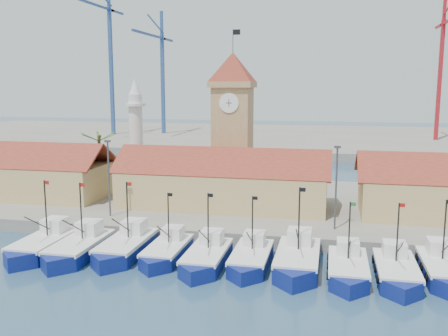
% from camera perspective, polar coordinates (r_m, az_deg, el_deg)
% --- Properties ---
extents(ground, '(400.00, 400.00, 0.00)m').
position_cam_1_polar(ground, '(46.47, -5.43, -11.78)').
color(ground, navy).
rests_on(ground, ground).
extents(quay, '(140.00, 32.00, 1.50)m').
position_cam_1_polar(quay, '(68.49, 0.64, -4.12)').
color(quay, gray).
rests_on(quay, ground).
extents(terminal, '(240.00, 80.00, 2.00)m').
position_cam_1_polar(terminal, '(152.65, 7.14, 3.40)').
color(terminal, gray).
rests_on(terminal, ground).
extents(boat_0, '(3.76, 10.29, 7.79)m').
position_cam_1_polar(boat_0, '(53.90, -20.01, -8.40)').
color(boat_0, navy).
rests_on(boat_0, ground).
extents(boat_1, '(3.74, 10.25, 7.75)m').
position_cam_1_polar(boat_1, '(51.83, -16.33, -8.92)').
color(boat_1, navy).
rests_on(boat_1, ground).
extents(boat_2, '(3.75, 10.26, 7.76)m').
position_cam_1_polar(boat_2, '(51.08, -11.27, -8.99)').
color(boat_2, navy).
rests_on(boat_2, ground).
extents(boat_3, '(3.31, 9.05, 6.85)m').
position_cam_1_polar(boat_3, '(49.55, -6.62, -9.56)').
color(boat_3, navy).
rests_on(boat_3, ground).
extents(boat_4, '(3.49, 9.56, 7.23)m').
position_cam_1_polar(boat_4, '(47.46, -2.07, -10.32)').
color(boat_4, navy).
rests_on(boat_4, ground).
extents(boat_5, '(3.38, 9.25, 7.00)m').
position_cam_1_polar(boat_5, '(47.30, 3.07, -10.43)').
color(boat_5, navy).
rests_on(boat_5, ground).
extents(boat_6, '(3.87, 10.59, 8.02)m').
position_cam_1_polar(boat_6, '(46.96, 8.38, -10.53)').
color(boat_6, navy).
rests_on(boat_6, ground).
extents(boat_7, '(3.41, 9.33, 7.06)m').
position_cam_1_polar(boat_7, '(46.07, 13.99, -11.25)').
color(boat_7, navy).
rests_on(boat_7, ground).
extents(boat_8, '(3.46, 9.47, 7.16)m').
position_cam_1_polar(boat_8, '(46.50, 19.13, -11.29)').
color(boat_8, navy).
rests_on(boat_8, ground).
extents(boat_9, '(3.54, 9.71, 7.35)m').
position_cam_1_polar(boat_9, '(48.42, 23.83, -10.72)').
color(boat_9, navy).
rests_on(boat_9, ground).
extents(hall_left, '(31.20, 10.13, 7.61)m').
position_cam_1_polar(hall_left, '(77.26, -23.95, -0.93)').
color(hall_left, tan).
rests_on(hall_left, quay).
extents(hall_center, '(27.04, 10.13, 7.61)m').
position_cam_1_polar(hall_center, '(63.97, -0.07, -2.12)').
color(hall_center, tan).
rests_on(hall_center, quay).
extents(clock_tower, '(5.80, 5.80, 22.70)m').
position_cam_1_polar(clock_tower, '(68.72, 1.00, 5.39)').
color(clock_tower, tan).
rests_on(clock_tower, quay).
extents(minaret, '(3.00, 3.00, 16.30)m').
position_cam_1_polar(minaret, '(75.15, -10.02, 3.89)').
color(minaret, silver).
rests_on(minaret, quay).
extents(palm_tree, '(5.60, 5.03, 8.39)m').
position_cam_1_polar(palm_tree, '(75.79, -14.02, 1.14)').
color(palm_tree, brown).
rests_on(palm_tree, quay).
extents(lamp_posts, '(80.70, 0.25, 9.03)m').
position_cam_1_polar(lamp_posts, '(55.73, -1.32, -1.23)').
color(lamp_posts, '#3F3F44').
rests_on(lamp_posts, quay).
extents(crane_blue_far, '(1.00, 36.12, 45.16)m').
position_cam_1_polar(crane_blue_far, '(156.43, -13.13, 13.04)').
color(crane_blue_far, '#2B4A83').
rests_on(crane_blue_far, terminal).
extents(crane_blue_near, '(1.00, 33.29, 37.12)m').
position_cam_1_polar(crane_blue_near, '(156.51, -7.25, 11.47)').
color(crane_blue_near, '#2B4A83').
rests_on(crane_blue_near, terminal).
extents(crane_red_right, '(1.00, 31.07, 39.06)m').
position_cam_1_polar(crane_red_right, '(147.86, 23.65, 11.26)').
color(crane_red_right, '#A81921').
rests_on(crane_red_right, terminal).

